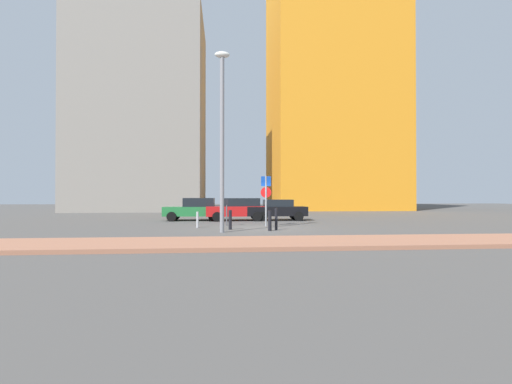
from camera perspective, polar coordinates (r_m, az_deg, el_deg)
ground_plane at (r=19.33m, az=0.91°, el=-5.65°), size 120.00×120.00×0.00m
sidewalk_brick at (r=13.08m, az=3.86°, el=-7.76°), size 40.00×3.20×0.14m
parked_car_green at (r=26.04m, az=-9.29°, el=-2.58°), size 4.11×2.02×1.56m
parked_car_red at (r=25.66m, az=-2.57°, el=-2.59°), size 4.62×2.14×1.55m
parked_car_black at (r=25.96m, az=3.17°, el=-2.69°), size 4.16×1.98×1.44m
parking_sign_post at (r=20.89m, az=1.54°, el=-0.38°), size 0.60×0.10×2.83m
parking_meter at (r=21.28m, az=-4.52°, el=-2.57°), size 0.18×0.14×1.50m
street_lamp at (r=17.67m, az=-5.22°, el=9.76°), size 0.70×0.36×8.46m
traffic_bollard_near at (r=18.56m, az=3.12°, el=-4.18°), size 0.14×0.14×1.09m
traffic_bollard_mid at (r=20.08m, az=-8.96°, el=-4.23°), size 0.12×0.12×0.86m
traffic_bollard_far at (r=18.13m, az=2.13°, el=-4.43°), size 0.17×0.17×0.98m
traffic_bollard_edge at (r=18.84m, az=-3.98°, el=-4.28°), size 0.17×0.17×0.98m
building_colorful_midrise at (r=50.82m, az=11.50°, el=15.15°), size 15.45×13.67×30.99m
building_under_construction at (r=46.96m, az=-16.99°, el=11.37°), size 14.23×12.85×22.85m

